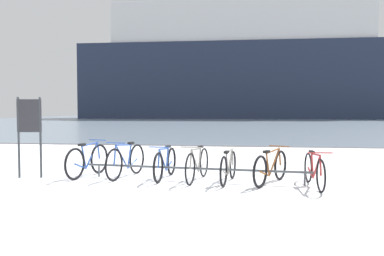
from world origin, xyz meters
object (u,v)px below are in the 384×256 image
at_px(bicycle_1, 126,161).
at_px(info_sign, 29,124).
at_px(bicycle_5, 271,167).
at_px(bicycle_3, 197,164).
at_px(bicycle_2, 165,163).
at_px(bicycle_0, 88,160).
at_px(bicycle_4, 228,167).
at_px(ferry_ship, 245,62).
at_px(bicycle_6, 314,170).

distance_m(bicycle_1, info_sign, 2.36).
bearing_deg(info_sign, bicycle_5, -0.07).
bearing_deg(bicycle_3, bicycle_2, 169.05).
xyz_separation_m(bicycle_1, bicycle_3, (1.69, -0.23, -0.02)).
height_order(bicycle_0, bicycle_5, bicycle_0).
bearing_deg(info_sign, bicycle_4, -0.04).
distance_m(bicycle_0, info_sign, 1.55).
xyz_separation_m(info_sign, ferry_ship, (4.78, 58.52, 8.23)).
bearing_deg(bicycle_1, info_sign, -170.80).
distance_m(bicycle_3, bicycle_6, 2.45).
relative_size(bicycle_4, bicycle_5, 1.02).
distance_m(bicycle_5, bicycle_6, 0.88).
bearing_deg(bicycle_5, ferry_ship, 90.64).
distance_m(bicycle_0, ferry_ship, 59.00).
height_order(bicycle_5, info_sign, info_sign).
xyz_separation_m(bicycle_1, ferry_ship, (2.61, 58.17, 9.09)).
relative_size(bicycle_3, bicycle_4, 1.08).
height_order(bicycle_2, bicycle_3, bicycle_3).
bearing_deg(bicycle_2, bicycle_3, -10.95).
distance_m(bicycle_2, bicycle_3, 0.76).
xyz_separation_m(bicycle_3, bicycle_4, (0.68, -0.13, -0.02)).
bearing_deg(bicycle_5, bicycle_6, -16.66).
relative_size(bicycle_0, info_sign, 0.90).
relative_size(bicycle_0, bicycle_1, 0.94).
relative_size(bicycle_0, bicycle_6, 0.98).
relative_size(bicycle_4, ferry_ship, 0.03).
height_order(bicycle_1, info_sign, info_sign).
xyz_separation_m(bicycle_0, info_sign, (-1.25, -0.33, 0.87)).
xyz_separation_m(bicycle_2, bicycle_5, (2.33, -0.28, -0.00)).
height_order(bicycle_0, bicycle_3, bicycle_0).
height_order(bicycle_1, bicycle_5, bicycle_1).
height_order(bicycle_3, ferry_ship, ferry_ship).
relative_size(bicycle_0, bicycle_5, 1.04).
relative_size(bicycle_0, bicycle_4, 1.02).
bearing_deg(bicycle_0, bicycle_1, 1.02).
relative_size(bicycle_5, ferry_ship, 0.03).
bearing_deg(bicycle_6, bicycle_5, 163.34).
bearing_deg(ferry_ship, bicycle_5, -89.36).
height_order(info_sign, ferry_ship, ferry_ship).
height_order(bicycle_4, ferry_ship, ferry_ship).
relative_size(bicycle_0, ferry_ship, 0.03).
relative_size(bicycle_0, bicycle_2, 0.97).
distance_m(bicycle_1, bicycle_4, 2.40).
distance_m(bicycle_1, bicycle_5, 3.28).
bearing_deg(bicycle_1, bicycle_6, -8.43).
bearing_deg(ferry_ship, bicycle_3, -90.91).
xyz_separation_m(bicycle_4, info_sign, (-4.54, 0.00, 0.90)).
height_order(bicycle_1, ferry_ship, ferry_ship).
bearing_deg(bicycle_6, bicycle_3, 171.01).
bearing_deg(ferry_ship, bicycle_0, -93.47).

